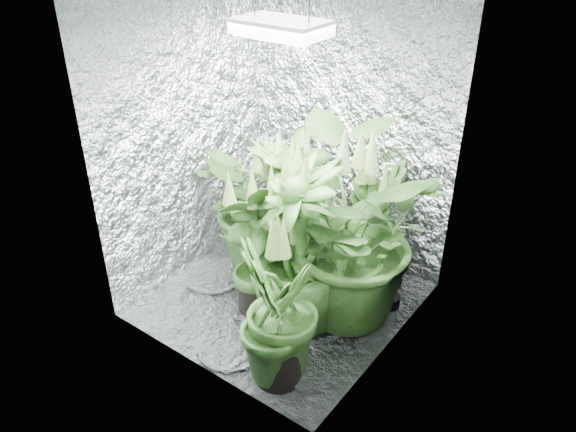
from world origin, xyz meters
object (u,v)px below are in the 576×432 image
at_px(plant_d, 283,219).
at_px(plant_g, 278,315).
at_px(plant_a, 263,206).
at_px(plant_e, 344,235).
at_px(plant_c, 375,224).
at_px(plant_h, 299,249).
at_px(grow_lamp, 281,28).
at_px(plant_f, 257,247).
at_px(circulation_fan, 387,285).
at_px(plant_b, 297,195).

distance_m(plant_d, plant_g, 0.91).
relative_size(plant_a, plant_e, 0.83).
distance_m(plant_c, plant_g, 1.22).
relative_size(plant_d, plant_h, 0.93).
bearing_deg(plant_a, grow_lamp, -34.20).
height_order(plant_a, plant_g, plant_a).
bearing_deg(plant_h, plant_g, -68.02).
height_order(grow_lamp, plant_f, grow_lamp).
relative_size(plant_h, circulation_fan, 3.40).
distance_m(grow_lamp, plant_c, 1.56).
xyz_separation_m(plant_h, circulation_fan, (0.37, 0.51, -0.42)).
height_order(plant_c, plant_g, plant_g).
bearing_deg(plant_f, plant_b, 107.05).
bearing_deg(plant_f, grow_lamp, 63.29).
bearing_deg(plant_c, plant_h, -98.86).
bearing_deg(plant_e, plant_c, 97.16).
distance_m(plant_b, plant_g, 1.39).
height_order(plant_a, plant_h, plant_h).
distance_m(plant_c, plant_e, 0.58).
distance_m(grow_lamp, plant_e, 1.26).
bearing_deg(plant_f, plant_g, -41.04).
relative_size(grow_lamp, plant_d, 0.43).
height_order(plant_h, circulation_fan, plant_h).
height_order(plant_a, plant_b, plant_a).
xyz_separation_m(plant_b, circulation_fan, (0.91, -0.21, -0.32)).
height_order(plant_b, plant_d, plant_d).
height_order(plant_b, plant_h, plant_h).
bearing_deg(plant_h, plant_b, 126.69).
xyz_separation_m(grow_lamp, plant_a, (-0.35, 0.24, -1.31)).
relative_size(grow_lamp, plant_e, 0.38).
bearing_deg(plant_f, circulation_fan, 38.64).
relative_size(plant_e, circulation_fan, 3.68).
bearing_deg(plant_e, circulation_fan, 59.05).
height_order(grow_lamp, plant_c, grow_lamp).
height_order(plant_a, plant_e, plant_e).
distance_m(plant_b, circulation_fan, 0.99).
distance_m(plant_a, plant_d, 0.26).
bearing_deg(grow_lamp, plant_f, -116.71).
relative_size(grow_lamp, plant_f, 0.47).
bearing_deg(grow_lamp, plant_a, 145.80).
relative_size(plant_c, plant_d, 0.84).
relative_size(plant_e, plant_f, 1.26).
height_order(plant_e, circulation_fan, plant_e).
relative_size(plant_a, plant_d, 0.96).
xyz_separation_m(plant_e, plant_g, (-0.00, -0.67, -0.18)).
xyz_separation_m(plant_d, plant_h, (0.34, -0.28, 0.04)).
distance_m(grow_lamp, plant_g, 1.54).
bearing_deg(plant_b, grow_lamp, -62.32).
height_order(plant_e, plant_g, plant_e).
bearing_deg(plant_h, plant_a, 147.44).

